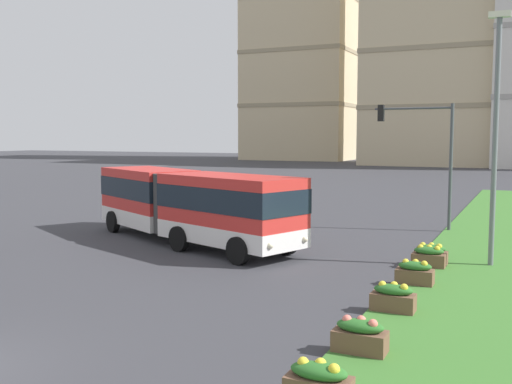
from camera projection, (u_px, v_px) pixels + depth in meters
name	position (u px, v px, depth m)	size (l,w,h in m)	color
articulated_bus	(188.00, 204.00, 25.03)	(11.71, 7.15, 3.00)	red
flower_planter_0	(319.00, 382.00, 9.91)	(1.10, 0.56, 0.74)	brown
flower_planter_1	(360.00, 335.00, 12.25)	(1.10, 0.56, 0.74)	brown
flower_planter_2	(393.00, 297.00, 15.13)	(1.10, 0.56, 0.74)	brown
flower_planter_3	(415.00, 272.00, 17.88)	(1.10, 0.56, 0.74)	brown
flower_planter_4	(431.00, 254.00, 20.67)	(1.10, 0.56, 0.74)	brown
flower_planter_5	(429.00, 256.00, 20.24)	(1.10, 0.56, 0.74)	brown
traffic_light_far_right	(425.00, 144.00, 28.27)	(3.72, 0.28, 6.02)	#474C51
streetlight_median	(496.00, 129.00, 20.06)	(0.70, 0.28, 8.63)	slate
apartment_tower_west	(304.00, 30.00, 112.20)	(19.52, 17.34, 48.53)	beige
apartment_tower_westcentre	(435.00, 28.00, 91.05)	(20.16, 15.62, 41.89)	beige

